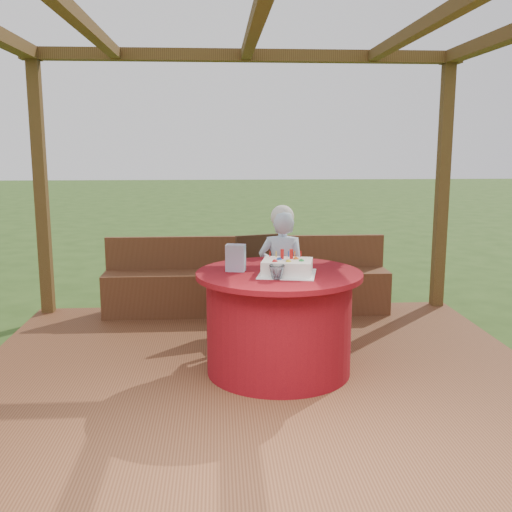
{
  "coord_description": "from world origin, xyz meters",
  "views": [
    {
      "loc": [
        -0.31,
        -4.47,
        1.87
      ],
      "look_at": [
        0.0,
        0.25,
        1.0
      ],
      "focal_mm": 42.0,
      "sensor_mm": 36.0,
      "label": 1
    }
  ],
  "objects": [
    {
      "name": "pergola",
      "position": [
        0.0,
        0.0,
        2.41
      ],
      "size": [
        4.5,
        4.0,
        2.72
      ],
      "color": "brown",
      "rests_on": "deck"
    },
    {
      "name": "drinking_glass",
      "position": [
        0.12,
        -0.27,
        0.97
      ],
      "size": [
        0.12,
        0.12,
        0.11
      ],
      "primitive_type": "imported",
      "rotation": [
        0.0,
        0.0,
        0.03
      ],
      "color": "white",
      "rests_on": "table"
    },
    {
      "name": "deck",
      "position": [
        0.0,
        0.0,
        0.06
      ],
      "size": [
        4.5,
        4.0,
        0.12
      ],
      "primitive_type": "cube",
      "color": "brown",
      "rests_on": "ground"
    },
    {
      "name": "elderly_woman",
      "position": [
        0.28,
        0.87,
        0.74
      ],
      "size": [
        0.48,
        0.36,
        1.23
      ],
      "color": "#AAD2FC",
      "rests_on": "deck"
    },
    {
      "name": "bench",
      "position": [
        0.0,
        1.72,
        0.38
      ],
      "size": [
        3.0,
        0.42,
        0.8
      ],
      "color": "brown",
      "rests_on": "deck"
    },
    {
      "name": "birthday_cake",
      "position": [
        0.21,
        -0.1,
        0.98
      ],
      "size": [
        0.5,
        0.5,
        0.19
      ],
      "color": "white",
      "rests_on": "table"
    },
    {
      "name": "table",
      "position": [
        0.16,
        -0.0,
        0.53
      ],
      "size": [
        1.28,
        1.28,
        0.8
      ],
      "color": "maroon",
      "rests_on": "deck"
    },
    {
      "name": "chair",
      "position": [
        0.12,
        1.14,
        0.63
      ],
      "size": [
        0.57,
        0.57,
        0.9
      ],
      "color": "#372011",
      "rests_on": "deck"
    },
    {
      "name": "gift_bag",
      "position": [
        -0.17,
        0.05,
        1.02
      ],
      "size": [
        0.16,
        0.12,
        0.21
      ],
      "primitive_type": "cube",
      "rotation": [
        0.0,
        0.0,
        -0.22
      ],
      "color": "#C982AF",
      "rests_on": "table"
    },
    {
      "name": "ground",
      "position": [
        0.0,
        0.0,
        0.0
      ],
      "size": [
        60.0,
        60.0,
        0.0
      ],
      "primitive_type": "plane",
      "color": "#2A4918",
      "rests_on": "ground"
    }
  ]
}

